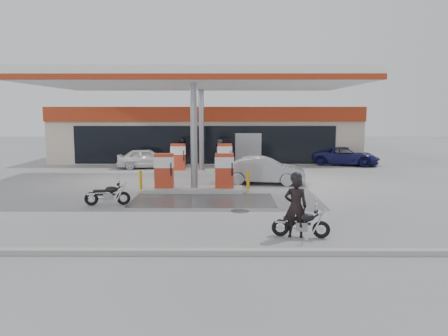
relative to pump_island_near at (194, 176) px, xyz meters
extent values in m
plane|color=gray|center=(0.00, -2.00, -0.71)|extent=(90.00, 90.00, 0.00)
cube|color=#4C4C4F|center=(0.50, -2.00, -0.71)|extent=(6.00, 3.00, 0.00)
cylinder|color=#38383A|center=(2.00, -4.00, -0.71)|extent=(0.70, 0.70, 0.01)
cube|color=gray|center=(0.00, -9.00, -0.64)|extent=(28.00, 0.25, 0.15)
cube|color=beige|center=(0.00, 14.00, 1.29)|extent=(22.00, 8.00, 4.00)
cube|color=black|center=(0.00, 9.97, 0.69)|extent=(18.00, 0.10, 2.60)
cube|color=maroon|center=(0.00, 9.90, 2.79)|extent=(22.00, 0.25, 1.00)
cube|color=navy|center=(7.00, 9.85, 2.79)|extent=(3.50, 0.12, 0.80)
cube|color=gray|center=(3.00, 9.93, 0.39)|extent=(1.80, 0.14, 2.20)
cube|color=silver|center=(0.00, 3.00, 4.59)|extent=(16.00, 10.00, 0.60)
cube|color=maroon|center=(0.00, -1.95, 4.41)|extent=(16.00, 0.12, 0.24)
cube|color=maroon|center=(0.00, 7.95, 4.41)|extent=(16.00, 0.12, 0.24)
cylinder|color=gray|center=(0.00, 0.00, 1.88)|extent=(0.32, 0.32, 5.00)
cylinder|color=gray|center=(0.00, 6.00, 1.88)|extent=(0.32, 0.32, 5.00)
cube|color=#9E9E99|center=(0.00, 0.00, -0.62)|extent=(4.50, 1.30, 0.18)
cube|color=#AD331C|center=(-1.40, 0.00, 0.27)|extent=(0.85, 0.48, 1.60)
cube|color=#AD331C|center=(1.40, 0.00, 0.27)|extent=(0.85, 0.48, 1.60)
cube|color=silver|center=(-1.40, 0.00, 0.67)|extent=(0.88, 0.52, 0.50)
cube|color=silver|center=(1.40, 0.00, 0.67)|extent=(0.88, 0.52, 0.50)
cylinder|color=#CE980B|center=(-2.50, 0.00, -0.17)|extent=(0.14, 0.14, 0.90)
cylinder|color=#CE980B|center=(2.50, 0.00, -0.17)|extent=(0.14, 0.14, 0.90)
cube|color=#9E9E99|center=(0.00, 6.00, -0.62)|extent=(4.50, 1.30, 0.18)
cube|color=#AD331C|center=(-1.40, 6.00, 0.27)|extent=(0.85, 0.48, 1.60)
cube|color=#AD331C|center=(1.40, 6.00, 0.27)|extent=(0.85, 0.48, 1.60)
cube|color=silver|center=(-1.40, 6.00, 0.67)|extent=(0.88, 0.52, 0.50)
cube|color=silver|center=(1.40, 6.00, 0.67)|extent=(0.88, 0.52, 0.50)
cylinder|color=#CE980B|center=(-2.50, 6.00, -0.17)|extent=(0.14, 0.14, 0.90)
cylinder|color=#CE980B|center=(2.50, 6.00, -0.17)|extent=(0.14, 0.14, 0.90)
torus|color=black|center=(4.29, -7.49, -0.45)|extent=(0.54, 0.21, 0.52)
torus|color=black|center=(3.11, -7.27, -0.45)|extent=(0.54, 0.21, 0.52)
cube|color=gray|center=(3.73, -7.39, -0.38)|extent=(0.38, 0.27, 0.26)
cube|color=black|center=(3.60, -7.37, -0.29)|extent=(0.79, 0.23, 0.07)
ellipsoid|color=black|center=(3.86, -7.41, -0.10)|extent=(0.53, 0.36, 0.24)
cube|color=black|center=(3.43, -7.33, -0.15)|extent=(0.51, 0.29, 0.09)
cylinder|color=silver|center=(4.12, -7.46, 0.16)|extent=(0.15, 0.66, 0.03)
sphere|color=silver|center=(4.22, -7.48, 0.06)|extent=(0.16, 0.16, 0.16)
cylinder|color=silver|center=(3.33, -7.19, -0.47)|extent=(0.78, 0.21, 0.07)
imported|color=black|center=(3.54, -7.35, 0.21)|extent=(0.71, 0.50, 1.85)
torus|color=black|center=(-2.62, -2.93, -0.44)|extent=(0.56, 0.18, 0.55)
torus|color=black|center=(-3.87, -3.06, -0.44)|extent=(0.56, 0.18, 0.55)
cube|color=gray|center=(-3.21, -3.00, -0.36)|extent=(0.38, 0.26, 0.27)
cube|color=black|center=(-3.35, -3.01, -0.27)|extent=(0.82, 0.18, 0.07)
ellipsoid|color=black|center=(-3.07, -2.98, -0.07)|extent=(0.54, 0.34, 0.25)
cube|color=black|center=(-3.53, -3.03, -0.13)|extent=(0.52, 0.27, 0.09)
cylinder|color=silver|center=(-2.80, -2.95, 0.20)|extent=(0.10, 0.69, 0.03)
sphere|color=silver|center=(-2.69, -2.94, 0.09)|extent=(0.16, 0.16, 0.16)
cylinder|color=silver|center=(-3.68, -2.92, -0.46)|extent=(0.82, 0.16, 0.07)
imported|color=silver|center=(-3.70, 8.20, -0.06)|extent=(3.99, 2.07, 1.30)
imported|color=#525256|center=(1.07, 8.80, 0.21)|extent=(0.96, 1.08, 1.85)
imported|color=#A0A2A8|center=(3.41, 2.20, -0.02)|extent=(4.35, 2.01, 1.38)
imported|color=#152448|center=(-6.64, 12.00, -0.14)|extent=(4.18, 2.35, 1.14)
imported|color=navy|center=(9.75, 10.00, -0.08)|extent=(4.93, 3.39, 1.25)
imported|color=black|center=(-1.54, 9.80, 0.17)|extent=(1.03, 1.03, 1.76)
camera|label=1|loc=(1.48, -20.02, 3.04)|focal=35.00mm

